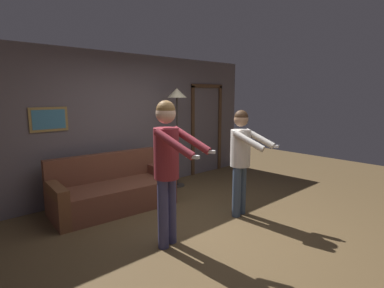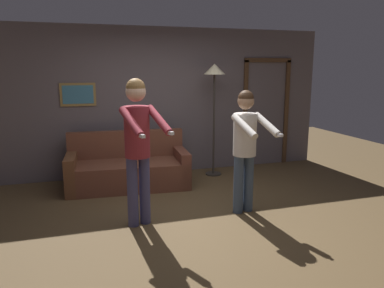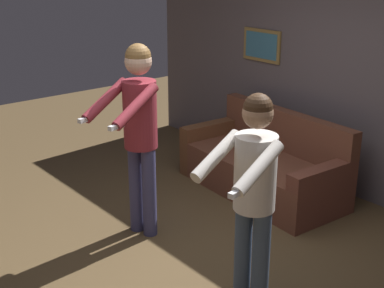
# 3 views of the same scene
# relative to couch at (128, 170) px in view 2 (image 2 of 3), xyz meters

# --- Properties ---
(ground_plane) EXTENTS (12.00, 12.00, 0.00)m
(ground_plane) POSITION_rel_couch_xyz_m (0.62, -1.52, -0.28)
(ground_plane) COLOR brown
(back_wall_assembly) EXTENTS (6.40, 0.10, 2.60)m
(back_wall_assembly) POSITION_rel_couch_xyz_m (0.64, 0.69, 1.02)
(back_wall_assembly) COLOR #5D5458
(back_wall_assembly) RESTS_ON ground_plane
(couch) EXTENTS (1.96, 0.99, 0.87)m
(couch) POSITION_rel_couch_xyz_m (0.00, 0.00, 0.00)
(couch) COLOR brown
(couch) RESTS_ON ground_plane
(torchiere_lamp) EXTENTS (0.38, 0.38, 1.97)m
(torchiere_lamp) POSITION_rel_couch_xyz_m (1.56, 0.23, 1.41)
(torchiere_lamp) COLOR #332D28
(torchiere_lamp) RESTS_ON ground_plane
(person_standing_left) EXTENTS (0.55, 0.74, 1.78)m
(person_standing_left) POSITION_rel_couch_xyz_m (-0.07, -1.57, 0.81)
(person_standing_left) COLOR #40406C
(person_standing_left) RESTS_ON ground_plane
(person_standing_right) EXTENTS (0.50, 0.64, 1.62)m
(person_standing_right) POSITION_rel_couch_xyz_m (1.32, -1.57, 0.69)
(person_standing_right) COLOR #3D4F67
(person_standing_right) RESTS_ON ground_plane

